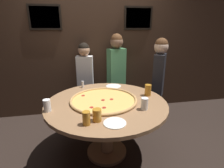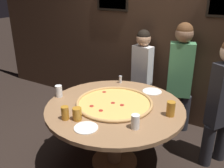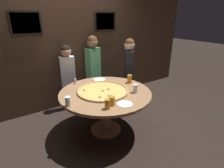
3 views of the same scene
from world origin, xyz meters
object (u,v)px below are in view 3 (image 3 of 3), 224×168
at_px(drink_cup_by_shaker, 107,104).
at_px(condiment_shaker, 75,81).
at_px(giant_pizza, 103,90).
at_px(drink_cup_far_left, 112,101).
at_px(white_plate_near_front, 125,104).
at_px(diner_far_right, 93,66).
at_px(drink_cup_centre_back, 135,89).
at_px(diner_side_right, 68,74).
at_px(drink_cup_near_right, 68,101).
at_px(dining_table, 105,100).
at_px(white_plate_far_back, 99,79).
at_px(drink_cup_front_edge, 130,79).
at_px(diner_side_left, 129,68).

distance_m(drink_cup_by_shaker, condiment_shaker, 1.07).
distance_m(giant_pizza, drink_cup_far_left, 0.49).
bearing_deg(condiment_shaker, white_plate_near_front, -76.64).
relative_size(drink_cup_far_left, condiment_shaker, 1.27).
relative_size(condiment_shaker, diner_far_right, 0.06).
xyz_separation_m(drink_cup_centre_back, diner_side_right, (-0.58, 1.41, -0.04)).
xyz_separation_m(drink_cup_near_right, diner_side_right, (0.46, 1.25, -0.04)).
xyz_separation_m(drink_cup_far_left, condiment_shaker, (-0.10, 1.02, -0.01)).
xyz_separation_m(dining_table, drink_cup_near_right, (-0.66, -0.13, 0.21)).
height_order(white_plate_far_back, white_plate_near_front, same).
bearing_deg(white_plate_near_front, giant_pizza, 92.73).
bearing_deg(dining_table, drink_cup_front_edge, 9.62).
xyz_separation_m(drink_cup_far_left, diner_far_right, (0.52, 1.52, 0.05)).
bearing_deg(diner_side_right, condiment_shaker, 93.92).
xyz_separation_m(drink_cup_far_left, white_plate_near_front, (0.16, -0.08, -0.06)).
bearing_deg(drink_cup_near_right, diner_side_left, 24.76).
bearing_deg(drink_cup_by_shaker, white_plate_far_back, 65.80).
relative_size(drink_cup_by_shaker, diner_side_right, 0.10).
bearing_deg(diner_side_left, drink_cup_centre_back, -0.28).
bearing_deg(dining_table, drink_cup_by_shaker, -118.53).
bearing_deg(drink_cup_centre_back, white_plate_near_front, -149.25).
xyz_separation_m(drink_cup_near_right, diner_side_left, (1.62, 0.75, 0.01)).
bearing_deg(condiment_shaker, drink_cup_by_shaker, -89.99).
height_order(drink_cup_front_edge, white_plate_near_front, drink_cup_front_edge).
height_order(drink_cup_front_edge, drink_cup_by_shaker, drink_cup_front_edge).
bearing_deg(white_plate_far_back, drink_cup_centre_back, -77.81).
height_order(drink_cup_front_edge, diner_far_right, diner_far_right).
xyz_separation_m(dining_table, diner_side_left, (0.96, 0.62, 0.22)).
relative_size(dining_table, giant_pizza, 1.77).
xyz_separation_m(giant_pizza, drink_cup_centre_back, (0.40, -0.32, 0.05)).
xyz_separation_m(white_plate_far_back, diner_side_right, (-0.40, 0.58, 0.02)).
distance_m(giant_pizza, white_plate_near_front, 0.55).
height_order(drink_cup_far_left, white_plate_far_back, drink_cup_far_left).
relative_size(dining_table, drink_cup_centre_back, 10.91).
xyz_separation_m(condiment_shaker, diner_side_left, (1.22, 0.03, 0.03)).
height_order(drink_cup_centre_back, condiment_shaker, drink_cup_centre_back).
bearing_deg(drink_cup_far_left, white_plate_near_front, -26.34).
bearing_deg(drink_cup_front_edge, drink_cup_near_right, -169.60).
bearing_deg(giant_pizza, drink_cup_near_right, -165.30).
bearing_deg(drink_cup_by_shaker, diner_far_right, 68.36).
bearing_deg(diner_far_right, dining_table, 53.31).
relative_size(dining_table, diner_side_right, 1.08).
bearing_deg(condiment_shaker, dining_table, -66.00).
xyz_separation_m(giant_pizza, white_plate_near_front, (0.03, -0.54, -0.01)).
height_order(white_plate_near_front, diner_far_right, diner_far_right).
relative_size(drink_cup_by_shaker, white_plate_near_front, 0.61).
bearing_deg(diner_far_right, drink_cup_far_left, 52.82).
bearing_deg(drink_cup_near_right, dining_table, 11.07).
height_order(drink_cup_centre_back, drink_cup_by_shaker, drink_cup_centre_back).
xyz_separation_m(dining_table, white_plate_near_front, (-0.00, -0.51, 0.15)).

